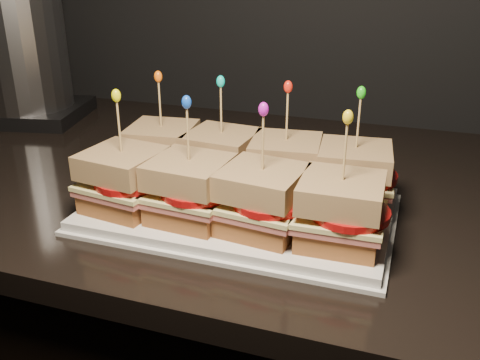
% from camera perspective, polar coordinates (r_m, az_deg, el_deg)
% --- Properties ---
extents(granite_slab, '(2.41, 0.73, 0.03)m').
position_cam_1_polar(granite_slab, '(0.86, 11.29, -1.95)').
color(granite_slab, black).
rests_on(granite_slab, cabinet).
extents(platter, '(0.41, 0.25, 0.02)m').
position_cam_1_polar(platter, '(0.75, 0.00, -3.25)').
color(platter, white).
rests_on(platter, granite_slab).
extents(platter_rim, '(0.42, 0.26, 0.01)m').
position_cam_1_polar(platter_rim, '(0.75, 0.00, -3.66)').
color(platter_rim, white).
rests_on(platter_rim, granite_slab).
extents(sandwich_0_bread_bot, '(0.10, 0.10, 0.03)m').
position_cam_1_polar(sandwich_0_bread_bot, '(0.84, -8.14, 1.25)').
color(sandwich_0_bread_bot, brown).
rests_on(sandwich_0_bread_bot, platter).
extents(sandwich_0_ham, '(0.11, 0.11, 0.01)m').
position_cam_1_polar(sandwich_0_ham, '(0.83, -8.20, 2.33)').
color(sandwich_0_ham, '#BA5751').
rests_on(sandwich_0_ham, sandwich_0_bread_bot).
extents(sandwich_0_cheese, '(0.12, 0.11, 0.01)m').
position_cam_1_polar(sandwich_0_cheese, '(0.83, -8.23, 2.79)').
color(sandwich_0_cheese, '#EBE18F').
rests_on(sandwich_0_cheese, sandwich_0_ham).
extents(sandwich_0_tomato, '(0.09, 0.09, 0.01)m').
position_cam_1_polar(sandwich_0_tomato, '(0.82, -7.69, 3.05)').
color(sandwich_0_tomato, '#AB0E0E').
rests_on(sandwich_0_tomato, sandwich_0_cheese).
extents(sandwich_0_bread_top, '(0.11, 0.11, 0.03)m').
position_cam_1_polar(sandwich_0_bread_top, '(0.82, -8.34, 4.63)').
color(sandwich_0_bread_top, brown).
rests_on(sandwich_0_bread_top, sandwich_0_tomato).
extents(sandwich_0_pick, '(0.00, 0.00, 0.09)m').
position_cam_1_polar(sandwich_0_pick, '(0.81, -8.53, 7.74)').
color(sandwich_0_pick, tan).
rests_on(sandwich_0_pick, sandwich_0_bread_top).
extents(sandwich_0_frill, '(0.01, 0.01, 0.02)m').
position_cam_1_polar(sandwich_0_frill, '(0.80, -8.73, 10.86)').
color(sandwich_0_frill, orange).
rests_on(sandwich_0_frill, sandwich_0_pick).
extents(sandwich_1_bread_bot, '(0.10, 0.10, 0.03)m').
position_cam_1_polar(sandwich_1_bread_bot, '(0.80, -1.93, 0.42)').
color(sandwich_1_bread_bot, brown).
rests_on(sandwich_1_bread_bot, platter).
extents(sandwich_1_ham, '(0.11, 0.11, 0.01)m').
position_cam_1_polar(sandwich_1_ham, '(0.79, -1.95, 1.55)').
color(sandwich_1_ham, '#BA5751').
rests_on(sandwich_1_ham, sandwich_1_bread_bot).
extents(sandwich_1_cheese, '(0.11, 0.11, 0.01)m').
position_cam_1_polar(sandwich_1_cheese, '(0.79, -1.96, 2.02)').
color(sandwich_1_cheese, '#EBE18F').
rests_on(sandwich_1_cheese, sandwich_1_ham).
extents(sandwich_1_tomato, '(0.09, 0.09, 0.01)m').
position_cam_1_polar(sandwich_1_tomato, '(0.78, -1.29, 2.28)').
color(sandwich_1_tomato, '#AB0E0E').
rests_on(sandwich_1_tomato, sandwich_1_cheese).
extents(sandwich_1_bread_top, '(0.10, 0.10, 0.03)m').
position_cam_1_polar(sandwich_1_bread_top, '(0.78, -1.98, 3.94)').
color(sandwich_1_bread_top, brown).
rests_on(sandwich_1_bread_top, sandwich_1_tomato).
extents(sandwich_1_pick, '(0.00, 0.00, 0.09)m').
position_cam_1_polar(sandwich_1_pick, '(0.77, -2.03, 7.19)').
color(sandwich_1_pick, tan).
rests_on(sandwich_1_pick, sandwich_1_bread_top).
extents(sandwich_1_frill, '(0.01, 0.01, 0.02)m').
position_cam_1_polar(sandwich_1_frill, '(0.76, -2.08, 10.47)').
color(sandwich_1_frill, '#07C5B6').
rests_on(sandwich_1_frill, sandwich_1_pick).
extents(sandwich_2_bread_bot, '(0.10, 0.10, 0.03)m').
position_cam_1_polar(sandwich_2_bread_bot, '(0.77, 4.78, -0.48)').
color(sandwich_2_bread_bot, brown).
rests_on(sandwich_2_bread_bot, platter).
extents(sandwich_2_ham, '(0.11, 0.11, 0.01)m').
position_cam_1_polar(sandwich_2_ham, '(0.77, 4.82, 0.68)').
color(sandwich_2_ham, '#BA5751').
rests_on(sandwich_2_ham, sandwich_2_bread_bot).
extents(sandwich_2_cheese, '(0.12, 0.11, 0.01)m').
position_cam_1_polar(sandwich_2_cheese, '(0.77, 4.84, 1.16)').
color(sandwich_2_cheese, '#EBE18F').
rests_on(sandwich_2_cheese, sandwich_2_ham).
extents(sandwich_2_tomato, '(0.09, 0.09, 0.01)m').
position_cam_1_polar(sandwich_2_tomato, '(0.75, 5.62, 1.41)').
color(sandwich_2_tomato, '#AB0E0E').
rests_on(sandwich_2_tomato, sandwich_2_cheese).
extents(sandwich_2_bread_top, '(0.11, 0.11, 0.03)m').
position_cam_1_polar(sandwich_2_bread_top, '(0.75, 4.91, 3.14)').
color(sandwich_2_bread_top, brown).
rests_on(sandwich_2_bread_top, sandwich_2_tomato).
extents(sandwich_2_pick, '(0.00, 0.00, 0.09)m').
position_cam_1_polar(sandwich_2_pick, '(0.74, 5.03, 6.50)').
color(sandwich_2_pick, tan).
rests_on(sandwich_2_pick, sandwich_2_bread_top).
extents(sandwich_2_frill, '(0.01, 0.01, 0.02)m').
position_cam_1_polar(sandwich_2_frill, '(0.73, 5.16, 9.88)').
color(sandwich_2_frill, red).
rests_on(sandwich_2_frill, sandwich_2_pick).
extents(sandwich_3_bread_bot, '(0.10, 0.10, 0.03)m').
position_cam_1_polar(sandwich_3_bread_bot, '(0.76, 11.86, -1.43)').
color(sandwich_3_bread_bot, brown).
rests_on(sandwich_3_bread_bot, platter).
extents(sandwich_3_ham, '(0.11, 0.11, 0.01)m').
position_cam_1_polar(sandwich_3_ham, '(0.75, 11.96, -0.26)').
color(sandwich_3_ham, '#BA5751').
rests_on(sandwich_3_ham, sandwich_3_bread_bot).
extents(sandwich_3_cheese, '(0.11, 0.11, 0.01)m').
position_cam_1_polar(sandwich_3_cheese, '(0.75, 12.01, 0.23)').
color(sandwich_3_cheese, '#EBE18F').
rests_on(sandwich_3_cheese, sandwich_3_ham).
extents(sandwich_3_tomato, '(0.09, 0.09, 0.01)m').
position_cam_1_polar(sandwich_3_tomato, '(0.74, 12.91, 0.48)').
color(sandwich_3_tomato, '#AB0E0E').
rests_on(sandwich_3_tomato, sandwich_3_cheese).
extents(sandwich_3_bread_top, '(0.10, 0.10, 0.03)m').
position_cam_1_polar(sandwich_3_bread_top, '(0.74, 12.19, 2.24)').
color(sandwich_3_bread_top, brown).
rests_on(sandwich_3_bread_top, sandwich_3_tomato).
extents(sandwich_3_pick, '(0.00, 0.00, 0.09)m').
position_cam_1_polar(sandwich_3_pick, '(0.72, 12.49, 5.65)').
color(sandwich_3_pick, tan).
rests_on(sandwich_3_pick, sandwich_3_bread_top).
extents(sandwich_3_frill, '(0.01, 0.01, 0.02)m').
position_cam_1_polar(sandwich_3_frill, '(0.71, 12.81, 9.10)').
color(sandwich_3_frill, '#1FBC17').
rests_on(sandwich_3_frill, sandwich_3_pick).
extents(sandwich_4_bread_bot, '(0.10, 0.10, 0.03)m').
position_cam_1_polar(sandwich_4_bread_bot, '(0.75, -12.09, -1.94)').
color(sandwich_4_bread_bot, brown).
rests_on(sandwich_4_bread_bot, platter).
extents(sandwich_4_ham, '(0.11, 0.11, 0.01)m').
position_cam_1_polar(sandwich_4_ham, '(0.74, -12.20, -0.75)').
color(sandwich_4_ham, '#BA5751').
rests_on(sandwich_4_ham, sandwich_4_bread_bot).
extents(sandwich_4_cheese, '(0.12, 0.11, 0.01)m').
position_cam_1_polar(sandwich_4_cheese, '(0.74, -12.24, -0.25)').
color(sandwich_4_cheese, '#EBE18F').
rests_on(sandwich_4_cheese, sandwich_4_ham).
extents(sandwich_4_tomato, '(0.09, 0.09, 0.01)m').
position_cam_1_polar(sandwich_4_tomato, '(0.72, -11.71, -0.01)').
color(sandwich_4_tomato, '#AB0E0E').
rests_on(sandwich_4_tomato, sandwich_4_cheese).
extents(sandwich_4_bread_top, '(0.11, 0.11, 0.03)m').
position_cam_1_polar(sandwich_4_bread_top, '(0.73, -12.43, 1.79)').
color(sandwich_4_bread_top, brown).
rests_on(sandwich_4_bread_top, sandwich_4_tomato).
extents(sandwich_4_pick, '(0.00, 0.00, 0.09)m').
position_cam_1_polar(sandwich_4_pick, '(0.71, -12.75, 5.26)').
color(sandwich_4_pick, tan).
rests_on(sandwich_4_pick, sandwich_4_bread_top).
extents(sandwich_4_frill, '(0.01, 0.01, 0.02)m').
position_cam_1_polar(sandwich_4_frill, '(0.70, -13.08, 8.77)').
color(sandwich_4_frill, '#EDF409').
rests_on(sandwich_4_frill, sandwich_4_pick).
extents(sandwich_5_bread_bot, '(0.10, 0.10, 0.03)m').
position_cam_1_polar(sandwich_5_bread_bot, '(0.70, -5.27, -3.07)').
color(sandwich_5_bread_bot, brown).
rests_on(sandwich_5_bread_bot, platter).
extents(sandwich_5_ham, '(0.11, 0.11, 0.01)m').
position_cam_1_polar(sandwich_5_ham, '(0.70, -5.32, -1.82)').
color(sandwich_5_ham, '#BA5751').
rests_on(sandwich_5_ham, sandwich_5_bread_bot).
extents(sandwich_5_cheese, '(0.11, 0.11, 0.01)m').
position_cam_1_polar(sandwich_5_cheese, '(0.69, -5.34, -1.29)').
color(sandwich_5_cheese, '#EBE18F').
rests_on(sandwich_5_cheese, sandwich_5_ham).
extents(sandwich_5_tomato, '(0.09, 0.09, 0.01)m').
position_cam_1_polar(sandwich_5_tomato, '(0.68, -4.64, -1.06)').
color(sandwich_5_tomato, '#AB0E0E').
rests_on(sandwich_5_tomato, sandwich_5_cheese).
extents(sandwich_5_bread_top, '(0.10, 0.10, 0.03)m').
position_cam_1_polar(sandwich_5_bread_top, '(0.68, -5.43, 0.86)').
color(sandwich_5_bread_top, brown).
rests_on(sandwich_5_bread_top, sandwich_5_tomato).
extents(sandwich_5_pick, '(0.00, 0.00, 0.09)m').
position_cam_1_polar(sandwich_5_pick, '(0.67, -5.58, 4.53)').
color(sandwich_5_pick, tan).
rests_on(sandwich_5_pick, sandwich_5_bread_top).
extents(sandwich_5_frill, '(0.01, 0.01, 0.02)m').
position_cam_1_polar(sandwich_5_frill, '(0.65, -5.73, 8.27)').
color(sandwich_5_frill, blue).
rests_on(sandwich_5_frill, sandwich_5_pick).
extents(sandwich_6_bread_bot, '(0.10, 0.10, 0.03)m').
position_cam_1_polar(sandwich_6_bread_bot, '(0.67, 2.31, -4.26)').
color(sandwich_6_bread_bot, brown).
rests_on(sandwich_6_bread_bot, platter).
extents(sandwich_6_ham, '(0.11, 0.11, 0.01)m').
position_cam_1_polar(sandwich_6_ham, '(0.67, 2.33, -2.97)').
color(sandwich_6_ham, '#BA5751').
rests_on(sandwich_6_ham, sandwich_6_bread_bot).
extents(sandwich_6_cheese, '(0.12, 0.11, 0.01)m').
position_cam_1_polar(sandwich_6_cheese, '(0.66, 2.34, -2.43)').
color(sandwich_6_cheese, '#EBE18F').
rests_on(sandwich_6_cheese, sandwich_6_ham).
extents(sandwich_6_tomato, '(0.09, 0.09, 0.01)m').
position_cam_1_polar(sandwich_6_tomato, '(0.65, 3.21, -2.20)').
color(sandwich_6_tomato, '#AB0E0E').
rests_on(sandwich_6_tomato, sandwich_6_cheese).
extents(sandwich_6_bread_top, '(0.11, 0.11, 0.03)m').
position_cam_1_polar(sandwich_6_bread_top, '(0.65, 2.38, -0.19)').
color(sandwich_6_bread_top, brown).
rests_on(sandwich_6_bread_top, sandwich_6_tomato).
extents(sandwich_6_pick, '(0.00, 0.00, 0.09)m').
position_cam_1_polar(sandwich_6_pick, '(0.63, 2.45, 3.64)').
color(sandwich_6_pick, tan).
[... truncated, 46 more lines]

